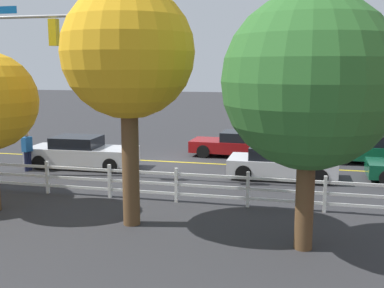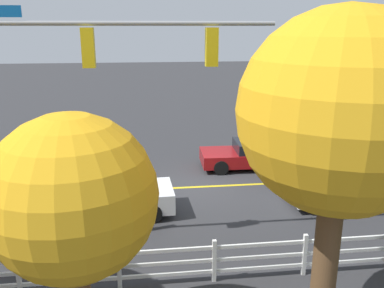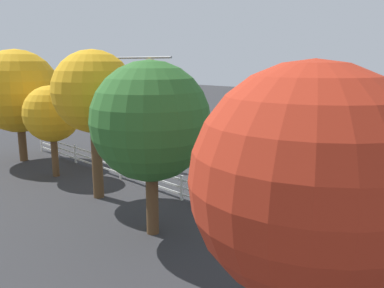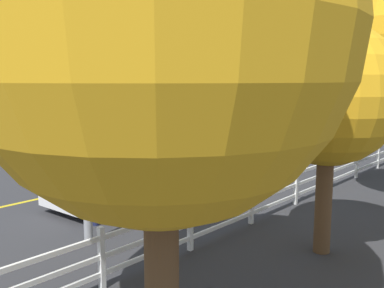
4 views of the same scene
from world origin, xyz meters
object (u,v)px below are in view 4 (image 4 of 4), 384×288
(car_0, at_px, (316,135))
(car_2, at_px, (252,131))
(car_4, at_px, (171,144))
(pedestrian, at_px, (93,189))
(car_3, at_px, (271,147))
(car_1, at_px, (123,179))
(tree_4, at_px, (159,30))
(tree_0, at_px, (328,95))

(car_0, bearing_deg, car_2, 107.85)
(car_4, relative_size, pedestrian, 2.82)
(car_0, relative_size, car_4, 0.89)
(car_3, xyz_separation_m, pedestrian, (10.63, 1.24, 0.29))
(car_2, xyz_separation_m, car_3, (4.33, 3.89, -0.00))
(car_1, bearing_deg, car_2, 14.48)
(car_3, distance_m, tree_4, 15.01)
(car_2, xyz_separation_m, tree_4, (17.46, 10.16, 3.69))
(car_1, height_order, tree_4, tree_4)
(car_3, distance_m, pedestrian, 10.71)
(car_1, bearing_deg, car_4, 30.65)
(tree_4, bearing_deg, car_1, -125.47)
(car_0, height_order, car_2, car_2)
(car_0, distance_m, car_3, 5.37)
(car_2, relative_size, car_3, 1.13)
(car_0, xyz_separation_m, tree_0, (13.81, 6.80, 2.75))
(car_0, relative_size, pedestrian, 2.51)
(car_2, height_order, tree_0, tree_0)
(car_4, xyz_separation_m, pedestrian, (8.41, 5.39, 0.32))
(car_2, distance_m, tree_0, 16.65)
(car_4, bearing_deg, car_2, 179.28)
(pedestrian, height_order, tree_4, tree_4)
(car_2, height_order, pedestrian, pedestrian)
(car_4, bearing_deg, car_0, 155.02)
(car_4, height_order, tree_4, tree_4)
(tree_4, bearing_deg, car_2, -149.79)
(car_2, bearing_deg, tree_4, 33.23)
(car_0, height_order, car_1, car_1)
(car_1, relative_size, pedestrian, 2.86)
(car_0, distance_m, car_4, 8.48)
(car_2, bearing_deg, car_1, 19.91)
(tree_4, bearing_deg, car_0, -160.26)
(car_2, distance_m, tree_4, 20.53)
(car_1, distance_m, tree_4, 8.46)
(car_3, bearing_deg, tree_4, -154.94)
(car_1, distance_m, pedestrian, 2.27)
(tree_0, bearing_deg, car_0, -153.77)
(pedestrian, bearing_deg, car_2, 29.67)
(car_3, bearing_deg, car_4, 117.68)
(car_1, bearing_deg, tree_0, -90.08)
(car_1, distance_m, car_3, 8.70)
(car_0, distance_m, car_2, 3.67)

